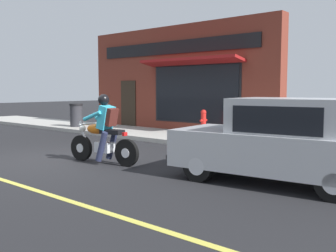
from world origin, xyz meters
name	(u,v)px	position (x,y,z in m)	size (l,w,h in m)	color
ground_plane	(50,160)	(0.00, 0.00, 0.00)	(80.00, 80.00, 0.00)	black
sidewalk_curb	(124,131)	(5.23, 3.00, 0.07)	(2.60, 22.00, 0.14)	#ADAAA3
storefront_building	(177,80)	(6.76, 1.58, 2.11)	(1.25, 9.06, 4.20)	maroon
motorcycle_with_rider	(104,135)	(0.57, -1.38, 0.68)	(0.66, 2.01, 1.62)	black
car_hatchback	(278,142)	(1.43, -5.30, 0.77)	(2.06, 3.94, 1.57)	black
traffic_cone	(248,132)	(5.33, -2.46, 0.43)	(0.36, 0.36, 0.60)	black
fire_hydrant	(203,122)	(5.89, -0.38, 0.57)	(0.36, 0.24, 0.88)	red
trash_bin	(76,115)	(4.74, 5.47, 0.64)	(0.56, 0.56, 0.98)	#2D2D33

